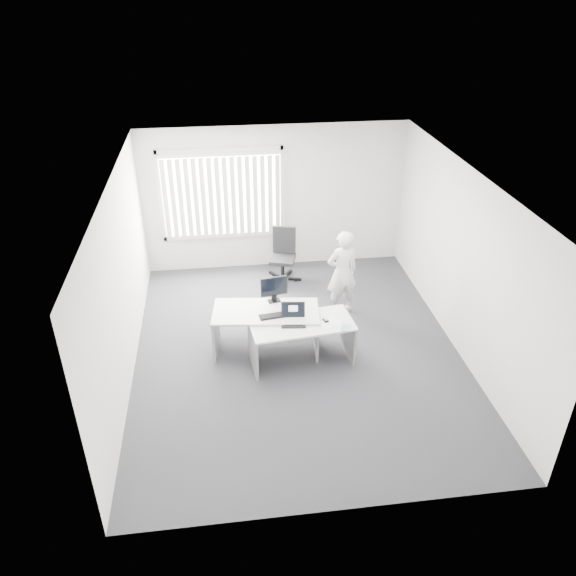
{
  "coord_description": "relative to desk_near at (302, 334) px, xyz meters",
  "views": [
    {
      "loc": [
        -1.08,
        -7.06,
        5.28
      ],
      "look_at": [
        -0.13,
        0.15,
        1.07
      ],
      "focal_mm": 35.0,
      "sensor_mm": 36.0,
      "label": 1
    }
  ],
  "objects": [
    {
      "name": "person",
      "position": [
        0.89,
        1.32,
        0.26
      ],
      "size": [
        0.62,
        0.48,
        1.53
      ],
      "primitive_type": "imported",
      "rotation": [
        0.0,
        0.0,
        3.36
      ],
      "color": "silver",
      "rests_on": "ground"
    },
    {
      "name": "mouse",
      "position": [
        0.36,
        0.0,
        0.22
      ],
      "size": [
        0.08,
        0.11,
        0.04
      ],
      "primitive_type": null,
      "rotation": [
        0.0,
        0.0,
        0.28
      ],
      "color": "silver",
      "rests_on": "paper_sheet"
    },
    {
      "name": "ground",
      "position": [
        -0.02,
        0.25,
        -0.5
      ],
      "size": [
        6.0,
        6.0,
        0.0
      ],
      "primitive_type": "plane",
      "color": "#414047",
      "rests_on": "ground"
    },
    {
      "name": "desk_far",
      "position": [
        -0.5,
        0.35,
        0.03
      ],
      "size": [
        1.68,
        0.94,
        0.73
      ],
      "rotation": [
        0.0,
        0.0,
        -0.12
      ],
      "color": "silver",
      "rests_on": "ground"
    },
    {
      "name": "blinds",
      "position": [
        -1.02,
        3.15,
        1.02
      ],
      "size": [
        2.2,
        0.1,
        1.5
      ],
      "primitive_type": null,
      "color": "silver",
      "rests_on": "wall_back"
    },
    {
      "name": "keyboard",
      "position": [
        -0.38,
        0.17,
        0.24
      ],
      "size": [
        0.47,
        0.21,
        0.02
      ],
      "primitive_type": "cube",
      "rotation": [
        0.0,
        0.0,
        0.13
      ],
      "color": "black",
      "rests_on": "desk_far"
    },
    {
      "name": "wall_front",
      "position": [
        -0.02,
        -2.75,
        0.9
      ],
      "size": [
        5.0,
        0.02,
        2.8
      ],
      "primitive_type": "cube",
      "color": "silver",
      "rests_on": "ground"
    },
    {
      "name": "paper_sheet",
      "position": [
        0.41,
        -0.04,
        0.19
      ],
      "size": [
        0.34,
        0.31,
        0.0
      ],
      "primitive_type": "cube",
      "rotation": [
        0.0,
        0.0,
        0.54
      ],
      "color": "white",
      "rests_on": "desk_near"
    },
    {
      "name": "wall_back",
      "position": [
        -0.02,
        3.25,
        0.9
      ],
      "size": [
        5.0,
        0.02,
        2.8
      ],
      "primitive_type": "cube",
      "color": "silver",
      "rests_on": "ground"
    },
    {
      "name": "desk_near",
      "position": [
        0.0,
        0.0,
        0.0
      ],
      "size": [
        1.59,
        0.87,
        0.69
      ],
      "rotation": [
        0.0,
        0.0,
        0.11
      ],
      "color": "silver",
      "rests_on": "ground"
    },
    {
      "name": "window",
      "position": [
        -1.02,
        3.21,
        1.05
      ],
      "size": [
        2.32,
        0.06,
        1.76
      ],
      "primitive_type": "cube",
      "color": "silver",
      "rests_on": "wall_back"
    },
    {
      "name": "booklet",
      "position": [
        0.62,
        -0.21,
        0.2
      ],
      "size": [
        0.2,
        0.23,
        0.01
      ],
      "primitive_type": "cube",
      "rotation": [
        0.0,
        0.0,
        -0.33
      ],
      "color": "silver",
      "rests_on": "desk_near"
    },
    {
      "name": "laptop",
      "position": [
        -0.13,
        -0.01,
        0.33
      ],
      "size": [
        0.38,
        0.35,
        0.27
      ],
      "primitive_type": null,
      "rotation": [
        0.0,
        0.0,
        -0.11
      ],
      "color": "black",
      "rests_on": "desk_near"
    },
    {
      "name": "wall_left",
      "position": [
        -2.52,
        0.25,
        0.9
      ],
      "size": [
        0.02,
        6.0,
        2.8
      ],
      "primitive_type": "cube",
      "color": "silver",
      "rests_on": "ground"
    },
    {
      "name": "wall_right",
      "position": [
        2.48,
        0.25,
        0.9
      ],
      "size": [
        0.02,
        6.0,
        2.8
      ],
      "primitive_type": "cube",
      "color": "silver",
      "rests_on": "ground"
    },
    {
      "name": "office_chair",
      "position": [
        0.05,
        2.6,
        -0.18
      ],
      "size": [
        0.72,
        0.72,
        1.03
      ],
      "rotation": [
        0.0,
        0.0,
        -0.28
      ],
      "color": "black",
      "rests_on": "ground"
    },
    {
      "name": "ceiling",
      "position": [
        -0.02,
        0.25,
        2.3
      ],
      "size": [
        5.0,
        6.0,
        0.02
      ],
      "primitive_type": "cube",
      "color": "silver",
      "rests_on": "wall_back"
    },
    {
      "name": "monitor",
      "position": [
        -0.34,
        0.61,
        0.44
      ],
      "size": [
        0.44,
        0.2,
        0.42
      ],
      "primitive_type": null,
      "rotation": [
        0.0,
        0.0,
        0.19
      ],
      "color": "black",
      "rests_on": "desk_far"
    }
  ]
}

